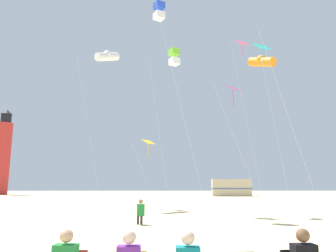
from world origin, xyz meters
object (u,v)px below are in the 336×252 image
kite_diamond_rainbow (243,51)px  lighthouse_distant (3,154)px  kite_box_lime (174,57)px  kite_tube_orange (262,61)px  kite_diamond_magenta (233,93)px  kite_tube_white (107,56)px  kite_box_blue (159,11)px  kite_diamond_cyan (264,53)px  rv_van_tan (231,188)px  kite_diamond_gold (148,144)px  kite_flyer_standing (140,211)px

kite_diamond_rainbow → lighthouse_distant: size_ratio=0.84×
kite_box_lime → lighthouse_distant: size_ratio=0.67×
kite_tube_orange → kite_diamond_magenta: kite_tube_orange is taller
kite_tube_white → kite_box_blue: size_ratio=0.98×
kite_diamond_magenta → kite_diamond_cyan: 3.17m
kite_diamond_cyan → lighthouse_distant: size_ratio=0.61×
kite_box_lime → kite_diamond_rainbow: bearing=37.7°
lighthouse_distant → rv_van_tan: bearing=-11.8°
kite_tube_white → rv_van_tan: size_ratio=2.03×
kite_diamond_gold → kite_tube_white: bearing=171.1°
kite_box_blue → lighthouse_distant: lighthouse_distant is taller
kite_diamond_gold → kite_diamond_cyan: bearing=-46.1°
kite_tube_orange → kite_box_blue: 8.52m
kite_diamond_magenta → rv_van_tan: bearing=78.5°
kite_box_lime → lighthouse_distant: (-31.89, 42.74, -2.75)m
kite_tube_orange → kite_diamond_cyan: 4.90m
kite_tube_orange → lighthouse_distant: size_ratio=0.69×
kite_flyer_standing → kite_diamond_magenta: (5.62, 4.79, 7.11)m
kite_tube_white → kite_diamond_rainbow: kite_diamond_rainbow is taller
kite_diamond_cyan → lighthouse_distant: bearing=128.9°
kite_diamond_gold → lighthouse_distant: 48.92m
kite_flyer_standing → kite_tube_white: size_ratio=0.09×
kite_diamond_gold → kite_diamond_cyan: (7.17, -7.45, 4.55)m
kite_flyer_standing → rv_van_tan: bearing=-117.6°
kite_box_blue → kite_diamond_magenta: (4.84, 0.82, -5.21)m
kite_tube_white → kite_diamond_gold: bearing=-8.9°
kite_box_lime → rv_van_tan: size_ratio=1.71×
kite_diamond_gold → kite_diamond_rainbow: 11.44m
kite_tube_white → kite_diamond_rainbow: bearing=-0.2°
kite_diamond_rainbow → rv_van_tan: size_ratio=2.17×
kite_box_lime → kite_flyer_standing: bearing=-107.2°
kite_flyer_standing → rv_van_tan: rv_van_tan is taller
kite_box_blue → kite_diamond_magenta: size_ratio=1.64×
kite_flyer_standing → lighthouse_distant: lighthouse_distant is taller
kite_box_blue → kite_box_lime: bearing=61.7°
kite_flyer_standing → kite_diamond_cyan: bearing=-169.3°
kite_tube_white → kite_diamond_magenta: (9.28, -5.87, -4.85)m
kite_box_lime → kite_box_blue: (-1.05, -1.95, 2.34)m
kite_tube_orange → kite_tube_white: bearing=164.0°
kite_tube_orange → kite_diamond_cyan: size_ratio=1.13×
kite_tube_orange → kite_diamond_rainbow: size_ratio=0.82×
kite_flyer_standing → rv_van_tan: 41.69m
rv_van_tan → kite_diamond_gold: bearing=-111.1°
kite_box_lime → kite_diamond_magenta: 4.88m
kite_flyer_standing → kite_tube_orange: kite_tube_orange is taller
kite_diamond_cyan → lighthouse_distant: 59.15m
kite_flyer_standing → kite_box_lime: kite_box_lime is taller
kite_tube_white → kite_tube_orange: (12.05, -3.46, -1.73)m
kite_diamond_gold → kite_box_lime: bearing=-65.4°
kite_box_blue → kite_diamond_rainbow: kite_diamond_rainbow is taller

